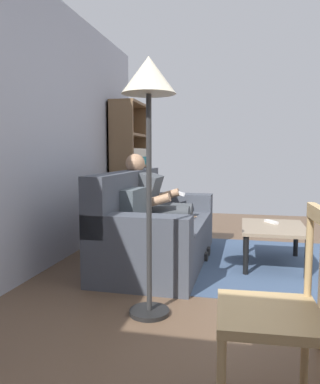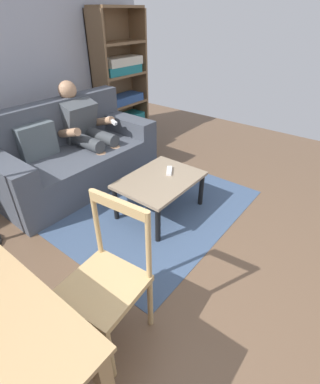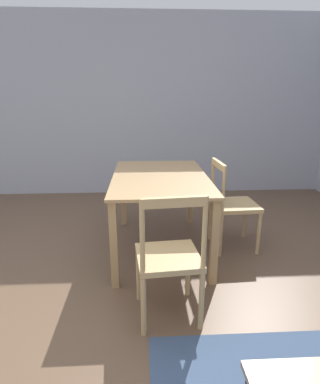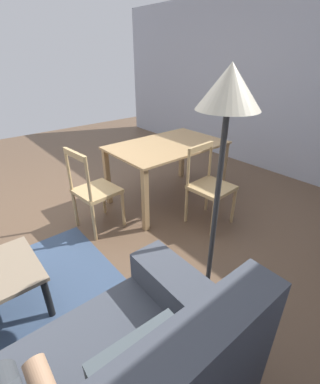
{
  "view_description": "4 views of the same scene",
  "coord_description": "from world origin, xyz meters",
  "px_view_note": "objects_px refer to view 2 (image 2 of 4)",
  "views": [
    {
      "loc": [
        -2.67,
        1.23,
        1.12
      ],
      "look_at": [
        0.96,
        2.04,
        0.72
      ],
      "focal_mm": 34.81,
      "sensor_mm": 36.0,
      "label": 1
    },
    {
      "loc": [
        -0.77,
        -0.55,
        1.78
      ],
      "look_at": [
        1.11,
        0.92,
        0.23
      ],
      "focal_mm": 26.35,
      "sensor_mm": 36.0,
      "label": 2
    },
    {
      "loc": [
        1.78,
        0.2,
        1.5
      ],
      "look_at": [
        -1.14,
        0.36,
        0.6
      ],
      "focal_mm": 29.52,
      "sensor_mm": 36.0,
      "label": 3
    },
    {
      "loc": [
        0.98,
        2.76,
        1.78
      ],
      "look_at": [
        -0.09,
        1.48,
        0.9
      ],
      "focal_mm": 24.95,
      "sensor_mm": 36.0,
      "label": 4
    }
  ],
  "objects_px": {
    "couch": "(72,156)",
    "coffee_table": "(160,183)",
    "tv_remote": "(169,171)",
    "dining_chair_facing_couch": "(107,282)",
    "person_lounging": "(86,130)",
    "bookshelf": "(121,85)"
  },
  "relations": [
    {
      "from": "couch",
      "to": "tv_remote",
      "type": "relative_size",
      "value": 10.95
    },
    {
      "from": "coffee_table",
      "to": "bookshelf",
      "type": "distance_m",
      "value": 2.47
    },
    {
      "from": "couch",
      "to": "dining_chair_facing_couch",
      "type": "relative_size",
      "value": 1.99
    },
    {
      "from": "bookshelf",
      "to": "dining_chair_facing_couch",
      "type": "height_order",
      "value": "bookshelf"
    },
    {
      "from": "coffee_table",
      "to": "dining_chair_facing_couch",
      "type": "distance_m",
      "value": 1.34
    },
    {
      "from": "tv_remote",
      "to": "person_lounging",
      "type": "bearing_deg",
      "value": -30.82
    },
    {
      "from": "person_lounging",
      "to": "bookshelf",
      "type": "bearing_deg",
      "value": 28.68
    },
    {
      "from": "coffee_table",
      "to": "dining_chair_facing_couch",
      "type": "height_order",
      "value": "dining_chair_facing_couch"
    },
    {
      "from": "couch",
      "to": "dining_chair_facing_couch",
      "type": "bearing_deg",
      "value": -121.3
    },
    {
      "from": "couch",
      "to": "coffee_table",
      "type": "height_order",
      "value": "couch"
    },
    {
      "from": "tv_remote",
      "to": "dining_chair_facing_couch",
      "type": "height_order",
      "value": "dining_chair_facing_couch"
    },
    {
      "from": "person_lounging",
      "to": "tv_remote",
      "type": "bearing_deg",
      "value": -87.56
    },
    {
      "from": "dining_chair_facing_couch",
      "to": "tv_remote",
      "type": "bearing_deg",
      "value": 22.4
    },
    {
      "from": "person_lounging",
      "to": "bookshelf",
      "type": "distance_m",
      "value": 1.55
    },
    {
      "from": "tv_remote",
      "to": "bookshelf",
      "type": "bearing_deg",
      "value": -67.14
    },
    {
      "from": "tv_remote",
      "to": "dining_chair_facing_couch",
      "type": "relative_size",
      "value": 0.18
    },
    {
      "from": "person_lounging",
      "to": "dining_chair_facing_couch",
      "type": "height_order",
      "value": "person_lounging"
    },
    {
      "from": "tv_remote",
      "to": "bookshelf",
      "type": "distance_m",
      "value": 2.35
    },
    {
      "from": "couch",
      "to": "coffee_table",
      "type": "relative_size",
      "value": 2.28
    },
    {
      "from": "person_lounging",
      "to": "tv_remote",
      "type": "distance_m",
      "value": 1.21
    },
    {
      "from": "couch",
      "to": "person_lounging",
      "type": "relative_size",
      "value": 1.69
    },
    {
      "from": "dining_chair_facing_couch",
      "to": "coffee_table",
      "type": "bearing_deg",
      "value": 24.69
    }
  ]
}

